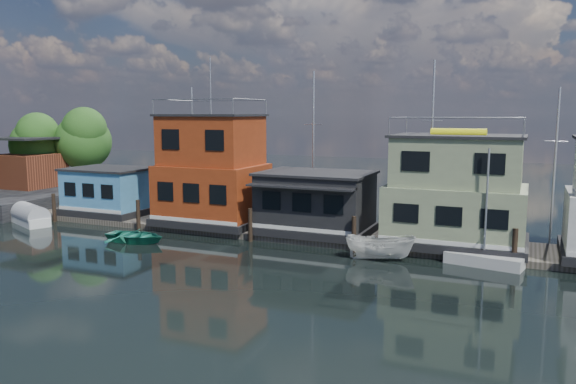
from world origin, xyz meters
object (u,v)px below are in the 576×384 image
at_px(motorboat, 380,247).
at_px(houseboat_green, 456,193).
at_px(houseboat_blue, 109,191).
at_px(houseboat_red, 212,172).
at_px(day_sailer, 484,259).
at_px(tarp_runabout, 31,216).
at_px(houseboat_dark, 316,202).
at_px(dinghy_teal, 136,236).

bearing_deg(motorboat, houseboat_green, -48.86).
relative_size(houseboat_green, motorboat, 2.12).
xyz_separation_m(houseboat_blue, houseboat_red, (9.50, 0.00, 1.90)).
height_order(houseboat_blue, day_sailer, day_sailer).
distance_m(day_sailer, tarp_runabout, 32.33).
bearing_deg(houseboat_dark, motorboat, -36.45).
distance_m(houseboat_dark, dinghy_teal, 12.02).
xyz_separation_m(houseboat_blue, day_sailer, (28.46, -2.86, -1.81)).
distance_m(houseboat_green, tarp_runabout, 30.78).
bearing_deg(houseboat_red, houseboat_green, 0.00).
distance_m(houseboat_red, houseboat_green, 17.01).
xyz_separation_m(houseboat_blue, dinghy_teal, (7.24, -5.95, -1.79)).
distance_m(houseboat_blue, motorboat, 23.33).
height_order(houseboat_red, tarp_runabout, houseboat_red).
height_order(houseboat_blue, motorboat, houseboat_blue).
bearing_deg(day_sailer, houseboat_dark, 176.20).
xyz_separation_m(houseboat_red, day_sailer, (18.96, -2.86, -3.71)).
distance_m(houseboat_red, tarp_runabout, 14.44).
height_order(dinghy_teal, motorboat, motorboat).
height_order(houseboat_red, motorboat, houseboat_red).
xyz_separation_m(houseboat_blue, tarp_runabout, (-3.83, -4.31, -1.59)).
height_order(houseboat_red, dinghy_teal, houseboat_red).
bearing_deg(day_sailer, houseboat_blue, -175.00).
xyz_separation_m(houseboat_red, dinghy_teal, (-2.26, -5.95, -3.68)).
bearing_deg(tarp_runabout, dinghy_teal, 15.35).
xyz_separation_m(houseboat_dark, day_sailer, (10.96, -2.84, -2.02)).
xyz_separation_m(houseboat_green, tarp_runabout, (-30.33, -4.31, -2.93)).
height_order(houseboat_blue, houseboat_green, houseboat_green).
xyz_separation_m(dinghy_teal, motorboat, (15.70, 1.91, 0.35)).
xyz_separation_m(houseboat_red, tarp_runabout, (-13.33, -4.31, -3.49)).
bearing_deg(day_sailer, houseboat_red, -177.84).
bearing_deg(tarp_runabout, houseboat_dark, 35.14).
bearing_deg(houseboat_red, day_sailer, -8.59).
distance_m(day_sailer, dinghy_teal, 21.44).
relative_size(houseboat_red, day_sailer, 1.84).
bearing_deg(houseboat_green, houseboat_red, -180.00).
bearing_deg(houseboat_green, dinghy_teal, -162.84).
height_order(houseboat_blue, houseboat_dark, houseboat_dark).
height_order(houseboat_dark, day_sailer, day_sailer).
relative_size(dinghy_teal, motorboat, 1.02).
height_order(houseboat_green, tarp_runabout, houseboat_green).
distance_m(houseboat_dark, day_sailer, 11.50).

